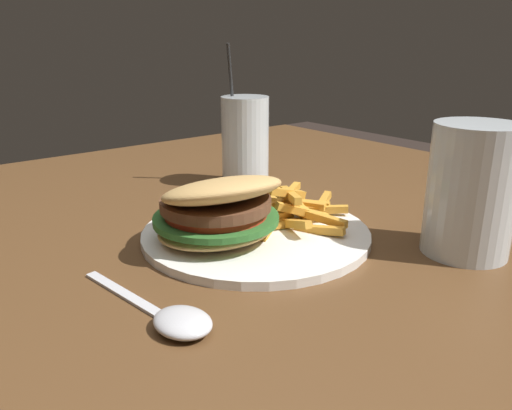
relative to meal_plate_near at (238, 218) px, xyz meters
The scene contains 5 objects.
dining_table 0.19m from the meal_plate_near, 88.83° to the left, with size 1.20×1.36×0.75m.
meal_plate_near is the anchor object (origin of this frame).
beer_glass 0.25m from the meal_plate_near, 134.86° to the left, with size 0.09×0.09×0.14m.
juice_glass 0.24m from the meal_plate_near, 130.01° to the right, with size 0.07×0.07×0.22m.
spoon 0.18m from the meal_plate_near, 37.02° to the left, with size 0.05×0.17×0.02m.
Camera 1 is at (0.32, 0.32, 0.98)m, focal length 35.00 mm.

